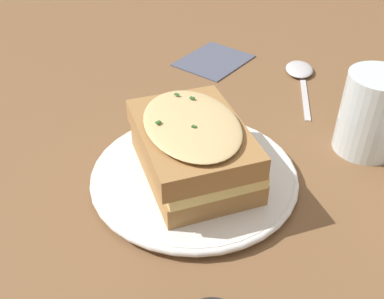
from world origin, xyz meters
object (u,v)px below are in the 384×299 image
(dinner_plate, at_px, (192,175))
(sandwich, at_px, (191,146))
(water_glass, at_px, (371,114))
(spoon, at_px, (303,73))
(napkin, at_px, (214,60))

(dinner_plate, xyz_separation_m, sandwich, (0.00, -0.00, 0.04))
(sandwich, height_order, water_glass, water_glass)
(dinner_plate, bearing_deg, sandwich, -4.79)
(water_glass, relative_size, spoon, 0.61)
(water_glass, height_order, napkin, water_glass)
(dinner_plate, xyz_separation_m, napkin, (-0.27, -0.13, -0.01))
(sandwich, bearing_deg, spoon, 177.69)
(water_glass, distance_m, spoon, 0.19)
(dinner_plate, distance_m, napkin, 0.30)
(napkin, bearing_deg, spoon, 102.39)
(sandwich, distance_m, water_glass, 0.22)
(spoon, xyz_separation_m, napkin, (0.03, -0.14, -0.00))
(water_glass, bearing_deg, napkin, -111.04)
(sandwich, xyz_separation_m, napkin, (-0.27, -0.13, -0.05))
(sandwich, xyz_separation_m, spoon, (-0.30, 0.01, -0.04))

